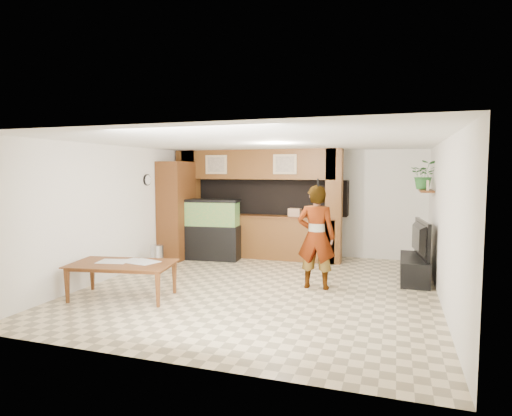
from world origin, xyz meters
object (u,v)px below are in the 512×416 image
(dining_table, at_px, (122,281))
(television, at_px, (415,239))
(aquarium, at_px, (212,230))
(person, at_px, (316,237))
(pantry_cabinet, at_px, (177,210))

(dining_table, bearing_deg, television, 20.57)
(dining_table, bearing_deg, aquarium, 77.72)
(aquarium, relative_size, person, 0.77)
(pantry_cabinet, bearing_deg, television, -5.05)
(pantry_cabinet, relative_size, person, 1.25)
(person, distance_m, dining_table, 3.40)
(pantry_cabinet, relative_size, dining_table, 1.38)
(person, height_order, dining_table, person)
(aquarium, distance_m, television, 4.53)
(person, relative_size, dining_table, 1.11)
(aquarium, height_order, person, person)
(pantry_cabinet, height_order, aquarium, pantry_cabinet)
(pantry_cabinet, distance_m, person, 3.98)
(aquarium, height_order, television, aquarium)
(television, distance_m, dining_table, 5.39)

